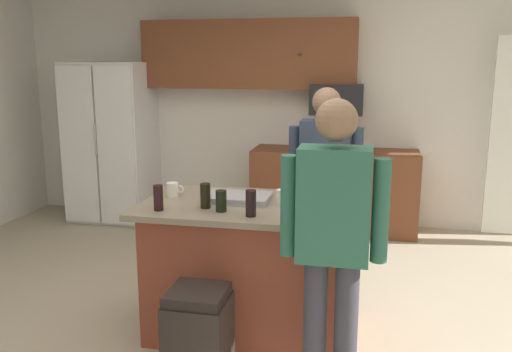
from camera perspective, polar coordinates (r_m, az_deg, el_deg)
floor at (r=4.05m, az=-3.50°, el=-15.39°), size 7.04×7.04×0.00m
back_wall at (r=6.36m, az=3.16°, el=6.93°), size 6.40×0.10×2.60m
cabinet_run_upper at (r=6.21m, az=-0.80°, el=12.60°), size 2.40×0.38×0.75m
cabinet_run_lower at (r=6.12m, az=8.16°, el=-1.46°), size 1.80×0.63×0.90m
refrigerator at (r=6.62m, az=-14.85°, el=3.45°), size 0.91×0.76×1.84m
microwave_over_range at (r=5.98m, az=8.46°, el=7.94°), size 0.56×0.40×0.32m
kitchen_island at (r=3.79m, az=-0.96°, el=-9.56°), size 1.41×0.89×0.93m
person_guest_left at (r=4.26m, az=7.19°, el=-0.31°), size 0.57×0.22×1.66m
person_host_foreground at (r=2.93m, az=8.07°, el=-5.88°), size 0.57×0.22×1.68m
glass_dark_ale at (r=3.51m, az=-10.19°, el=-2.26°), size 0.06×0.06×0.16m
mug_ceramic_white at (r=3.60m, az=2.81°, el=-2.24°), size 0.12×0.08×0.10m
glass_pilsner at (r=3.52m, az=-5.32°, el=-2.08°), size 0.07×0.07×0.16m
glass_stout_tall at (r=3.44m, az=-3.67°, el=-2.62°), size 0.07×0.07×0.14m
tumbler_amber at (r=3.32m, az=-0.54°, el=-2.87°), size 0.07×0.07×0.16m
mug_blue_stoneware at (r=3.86m, az=-8.68°, el=-1.41°), size 0.12×0.08×0.10m
glass_short_whisky at (r=3.57m, az=6.70°, el=-2.22°), size 0.07×0.07×0.13m
serving_tray at (r=3.71m, az=-1.93°, el=-2.28°), size 0.44×0.30×0.04m
trash_bin at (r=3.25m, az=-6.03°, el=-16.72°), size 0.34×0.34×0.61m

